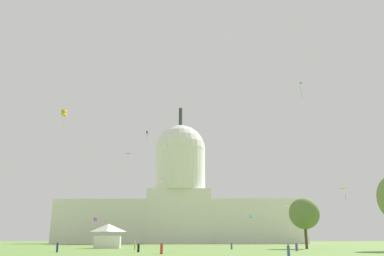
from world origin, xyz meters
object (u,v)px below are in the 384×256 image
object	(u,v)px
person_tan_lawn_far_left	(135,245)
kite_cyan_low	(251,217)
person_purple_deep_crowd	(297,247)
kite_yellow_low	(345,191)
kite_gold_mid	(64,113)
kite_white_low	(288,208)
kite_pink_low	(162,180)
kite_turquoise_mid	(129,154)
kite_green_high	(299,85)
kite_magenta_mid	(165,153)
tree_east_far	(304,214)
person_red_back_left	(162,249)
event_tent	(108,236)
person_denim_near_tree_east	(232,246)
person_black_front_left	(138,248)
kite_black_high	(147,133)
person_navy_front_right	(57,247)
person_denim_near_tree_west	(288,251)
capitol_building	(180,200)
kite_violet_low	(95,219)

from	to	relation	value
person_tan_lawn_far_left	kite_cyan_low	world-z (taller)	kite_cyan_low
person_purple_deep_crowd	kite_yellow_low	world-z (taller)	kite_yellow_low
kite_cyan_low	kite_gold_mid	world-z (taller)	kite_gold_mid
kite_white_low	kite_pink_low	world-z (taller)	kite_pink_low
kite_yellow_low	kite_turquoise_mid	world-z (taller)	kite_turquoise_mid
kite_green_high	person_tan_lawn_far_left	bearing A→B (deg)	-58.35
kite_cyan_low	kite_magenta_mid	distance (m)	40.75
kite_pink_low	kite_magenta_mid	distance (m)	43.85
tree_east_far	person_red_back_left	size ratio (longest dim) A/B	6.97
event_tent	person_denim_near_tree_east	world-z (taller)	event_tent
kite_yellow_low	person_black_front_left	bearing A→B (deg)	63.74
tree_east_far	kite_black_high	bearing A→B (deg)	124.64
person_red_back_left	kite_white_low	world-z (taller)	kite_white_low
event_tent	kite_gold_mid	size ratio (longest dim) A/B	1.60
person_navy_front_right	kite_pink_low	xyz separation A→B (m)	(13.27, 39.39, 17.11)
event_tent	tree_east_far	bearing A→B (deg)	-13.92
person_navy_front_right	person_tan_lawn_far_left	world-z (taller)	person_tan_lawn_far_left
kite_black_high	kite_magenta_mid	world-z (taller)	kite_black_high
person_tan_lawn_far_left	kite_cyan_low	size ratio (longest dim) A/B	1.51
person_denim_near_tree_west	kite_green_high	xyz separation A→B (m)	(16.32, 48.52, 41.85)
kite_yellow_low	kite_turquoise_mid	size ratio (longest dim) A/B	1.37
event_tent	kite_pink_low	xyz separation A→B (m)	(11.65, 10.13, 15.08)
tree_east_far	kite_green_high	size ratio (longest dim) A/B	2.85
kite_pink_low	event_tent	bearing A→B (deg)	-93.26
person_navy_front_right	kite_yellow_low	bearing A→B (deg)	115.75
kite_green_high	person_red_back_left	bearing A→B (deg)	-26.01
tree_east_far	kite_white_low	distance (m)	30.06
person_black_front_left	kite_white_low	distance (m)	65.57
person_denim_near_tree_east	person_tan_lawn_far_left	bearing A→B (deg)	136.94
capitol_building	tree_east_far	xyz separation A→B (m)	(34.02, -103.14, -13.00)
kite_cyan_low	kite_magenta_mid	world-z (taller)	kite_magenta_mid
tree_east_far	kite_white_low	xyz separation A→B (m)	(2.99, 29.72, 3.39)
person_purple_deep_crowd	kite_pink_low	bearing A→B (deg)	103.33
kite_white_low	kite_yellow_low	world-z (taller)	kite_yellow_low
capitol_building	kite_yellow_low	bearing A→B (deg)	-67.58
kite_black_high	kite_violet_low	xyz separation A→B (m)	(-10.89, -32.95, -37.58)
kite_turquoise_mid	kite_magenta_mid	bearing A→B (deg)	-22.21
person_tan_lawn_far_left	kite_green_high	size ratio (longest dim) A/B	0.45
tree_east_far	person_denim_near_tree_west	distance (m)	43.78
kite_white_low	kite_magenta_mid	size ratio (longest dim) A/B	2.27
kite_pink_low	kite_white_low	bearing A→B (deg)	67.18
kite_violet_low	person_navy_front_right	bearing A→B (deg)	-47.45
person_navy_front_right	kite_violet_low	bearing A→B (deg)	-166.78
capitol_building	person_red_back_left	bearing A→B (deg)	-88.17
kite_magenta_mid	kite_violet_low	world-z (taller)	kite_magenta_mid
kite_turquoise_mid	event_tent	bearing A→B (deg)	-128.11
person_denim_near_tree_west	kite_cyan_low	xyz separation A→B (m)	(6.88, 88.61, 8.99)
kite_white_low	event_tent	bearing A→B (deg)	57.51
person_purple_deep_crowd	kite_magenta_mid	distance (m)	84.95
kite_white_low	person_red_back_left	bearing A→B (deg)	92.65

